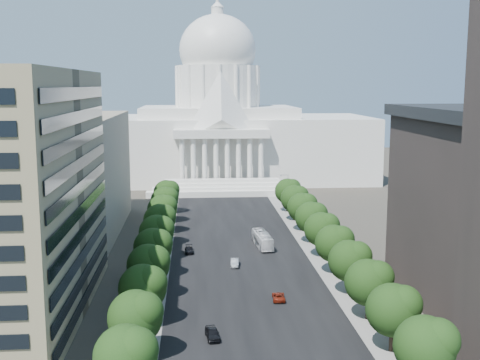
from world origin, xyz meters
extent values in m
cube|color=black|center=(0.00, 90.00, 0.00)|extent=(30.00, 260.00, 0.01)
cube|color=gray|center=(-19.00, 90.00, 0.00)|extent=(8.00, 260.00, 0.02)
cube|color=gray|center=(19.00, 90.00, 0.00)|extent=(8.00, 260.00, 0.02)
cube|color=white|center=(0.00, 185.00, 12.50)|extent=(120.00, 50.00, 25.00)
cube|color=white|center=(0.00, 185.00, 27.00)|extent=(60.00, 40.00, 4.00)
cube|color=white|center=(0.00, 158.00, 20.50)|extent=(34.00, 8.00, 3.00)
cylinder|color=white|center=(0.00, 185.00, 37.00)|extent=(32.00, 32.00, 16.00)
ellipsoid|color=white|center=(0.00, 185.00, 51.00)|extent=(30.00, 30.00, 27.60)
cylinder|color=white|center=(0.00, 185.00, 64.00)|extent=(4.80, 4.80, 7.00)
cone|color=white|center=(0.00, 185.00, 68.50)|extent=(5.20, 5.20, 2.50)
cube|color=gray|center=(-48.00, 100.00, 15.00)|extent=(38.00, 52.00, 30.00)
sphere|color=black|center=(-18.00, 12.00, 6.17)|extent=(7.60, 7.60, 7.60)
sphere|color=black|center=(-16.67, 11.24, 7.31)|extent=(5.32, 5.32, 5.32)
cylinder|color=#33261C|center=(-18.00, 24.00, 1.47)|extent=(0.56, 0.56, 2.94)
sphere|color=black|center=(-18.00, 24.00, 6.17)|extent=(7.60, 7.60, 7.60)
sphere|color=black|center=(-16.67, 23.24, 7.31)|extent=(5.32, 5.32, 5.32)
cylinder|color=#33261C|center=(-18.00, 36.00, 1.47)|extent=(0.56, 0.56, 2.94)
sphere|color=black|center=(-18.00, 36.00, 6.17)|extent=(7.60, 7.60, 7.60)
sphere|color=black|center=(-16.67, 35.24, 7.31)|extent=(5.32, 5.32, 5.32)
cylinder|color=#33261C|center=(-18.00, 48.00, 1.47)|extent=(0.56, 0.56, 2.94)
sphere|color=black|center=(-18.00, 48.00, 6.17)|extent=(7.60, 7.60, 7.60)
sphere|color=black|center=(-16.67, 47.24, 7.31)|extent=(5.32, 5.32, 5.32)
cylinder|color=#33261C|center=(-18.00, 60.00, 1.47)|extent=(0.56, 0.56, 2.94)
sphere|color=black|center=(-18.00, 60.00, 6.17)|extent=(7.60, 7.60, 7.60)
sphere|color=black|center=(-16.67, 59.24, 7.31)|extent=(5.32, 5.32, 5.32)
cylinder|color=#33261C|center=(-18.00, 72.00, 1.47)|extent=(0.56, 0.56, 2.94)
sphere|color=black|center=(-18.00, 72.00, 6.17)|extent=(7.60, 7.60, 7.60)
sphere|color=black|center=(-16.67, 71.24, 7.31)|extent=(5.32, 5.32, 5.32)
cylinder|color=#33261C|center=(-18.00, 84.00, 1.47)|extent=(0.56, 0.56, 2.94)
sphere|color=black|center=(-18.00, 84.00, 6.17)|extent=(7.60, 7.60, 7.60)
sphere|color=black|center=(-16.67, 83.24, 7.31)|extent=(5.32, 5.32, 5.32)
cylinder|color=#33261C|center=(-18.00, 96.00, 1.47)|extent=(0.56, 0.56, 2.94)
sphere|color=black|center=(-18.00, 96.00, 6.17)|extent=(7.60, 7.60, 7.60)
sphere|color=black|center=(-16.67, 95.24, 7.31)|extent=(5.32, 5.32, 5.32)
cylinder|color=#33261C|center=(-18.00, 108.00, 1.47)|extent=(0.56, 0.56, 2.94)
sphere|color=black|center=(-18.00, 108.00, 6.17)|extent=(7.60, 7.60, 7.60)
sphere|color=black|center=(-16.67, 107.24, 7.31)|extent=(5.32, 5.32, 5.32)
cylinder|color=#33261C|center=(-18.00, 120.00, 1.47)|extent=(0.56, 0.56, 2.94)
sphere|color=black|center=(-18.00, 120.00, 6.17)|extent=(7.60, 7.60, 7.60)
sphere|color=black|center=(-16.67, 119.24, 7.31)|extent=(5.32, 5.32, 5.32)
sphere|color=black|center=(18.00, 12.00, 6.17)|extent=(7.60, 7.60, 7.60)
sphere|color=black|center=(19.33, 11.24, 7.31)|extent=(5.32, 5.32, 5.32)
cylinder|color=#33261C|center=(18.00, 24.00, 1.47)|extent=(0.56, 0.56, 2.94)
sphere|color=black|center=(18.00, 24.00, 6.17)|extent=(7.60, 7.60, 7.60)
sphere|color=black|center=(19.33, 23.24, 7.31)|extent=(5.32, 5.32, 5.32)
cylinder|color=#33261C|center=(18.00, 36.00, 1.47)|extent=(0.56, 0.56, 2.94)
sphere|color=black|center=(18.00, 36.00, 6.17)|extent=(7.60, 7.60, 7.60)
sphere|color=black|center=(19.33, 35.24, 7.31)|extent=(5.32, 5.32, 5.32)
cylinder|color=#33261C|center=(18.00, 48.00, 1.47)|extent=(0.56, 0.56, 2.94)
sphere|color=black|center=(18.00, 48.00, 6.17)|extent=(7.60, 7.60, 7.60)
sphere|color=black|center=(19.33, 47.24, 7.31)|extent=(5.32, 5.32, 5.32)
cylinder|color=#33261C|center=(18.00, 60.00, 1.47)|extent=(0.56, 0.56, 2.94)
sphere|color=black|center=(18.00, 60.00, 6.17)|extent=(7.60, 7.60, 7.60)
sphere|color=black|center=(19.33, 59.24, 7.31)|extent=(5.32, 5.32, 5.32)
cylinder|color=#33261C|center=(18.00, 72.00, 1.47)|extent=(0.56, 0.56, 2.94)
sphere|color=black|center=(18.00, 72.00, 6.17)|extent=(7.60, 7.60, 7.60)
sphere|color=black|center=(19.33, 71.24, 7.31)|extent=(5.32, 5.32, 5.32)
cylinder|color=#33261C|center=(18.00, 84.00, 1.47)|extent=(0.56, 0.56, 2.94)
sphere|color=black|center=(18.00, 84.00, 6.17)|extent=(7.60, 7.60, 7.60)
sphere|color=black|center=(19.33, 83.24, 7.31)|extent=(5.32, 5.32, 5.32)
cylinder|color=#33261C|center=(18.00, 96.00, 1.47)|extent=(0.56, 0.56, 2.94)
sphere|color=black|center=(18.00, 96.00, 6.17)|extent=(7.60, 7.60, 7.60)
sphere|color=black|center=(19.33, 95.24, 7.31)|extent=(5.32, 5.32, 5.32)
cylinder|color=#33261C|center=(18.00, 108.00, 1.47)|extent=(0.56, 0.56, 2.94)
sphere|color=black|center=(18.00, 108.00, 6.17)|extent=(7.60, 7.60, 7.60)
sphere|color=black|center=(19.33, 107.24, 7.31)|extent=(5.32, 5.32, 5.32)
cylinder|color=#33261C|center=(18.00, 120.00, 1.47)|extent=(0.56, 0.56, 2.94)
sphere|color=black|center=(18.00, 120.00, 6.17)|extent=(7.60, 7.60, 7.60)
sphere|color=black|center=(19.33, 119.24, 7.31)|extent=(5.32, 5.32, 5.32)
cylinder|color=gray|center=(19.30, 10.00, 8.80)|extent=(2.40, 0.14, 0.14)
sphere|color=gray|center=(18.20, 10.00, 8.70)|extent=(0.44, 0.44, 0.44)
cylinder|color=gray|center=(20.50, 35.00, 4.50)|extent=(0.18, 0.18, 9.00)
cylinder|color=gray|center=(19.30, 35.00, 8.80)|extent=(2.40, 0.14, 0.14)
sphere|color=gray|center=(18.20, 35.00, 8.70)|extent=(0.44, 0.44, 0.44)
cylinder|color=gray|center=(20.50, 60.00, 4.50)|extent=(0.18, 0.18, 9.00)
cylinder|color=gray|center=(19.30, 60.00, 8.80)|extent=(2.40, 0.14, 0.14)
sphere|color=gray|center=(18.20, 60.00, 8.70)|extent=(0.44, 0.44, 0.44)
cylinder|color=gray|center=(20.50, 85.00, 4.50)|extent=(0.18, 0.18, 9.00)
cylinder|color=gray|center=(19.30, 85.00, 8.80)|extent=(2.40, 0.14, 0.14)
sphere|color=gray|center=(18.20, 85.00, 8.70)|extent=(0.44, 0.44, 0.44)
cylinder|color=gray|center=(20.50, 110.00, 4.50)|extent=(0.18, 0.18, 9.00)
cylinder|color=gray|center=(19.30, 110.00, 8.80)|extent=(2.40, 0.14, 0.14)
sphere|color=gray|center=(18.20, 110.00, 8.70)|extent=(0.44, 0.44, 0.44)
cylinder|color=gray|center=(20.50, 135.00, 4.50)|extent=(0.18, 0.18, 9.00)
cylinder|color=gray|center=(19.30, 135.00, 8.80)|extent=(2.40, 0.14, 0.14)
sphere|color=gray|center=(18.20, 135.00, 8.70)|extent=(0.44, 0.44, 0.44)
imported|color=black|center=(-7.28, 30.24, 0.81)|extent=(2.47, 4.97, 1.63)
imported|color=#A9ACB1|center=(-1.50, 66.19, 0.76)|extent=(1.93, 4.73, 1.53)
imported|color=maroon|center=(4.88, 45.57, 0.64)|extent=(2.38, 4.71, 1.28)
imported|color=black|center=(-11.08, 77.08, 0.68)|extent=(2.14, 4.76, 1.36)
imported|color=silver|center=(6.05, 81.02, 1.72)|extent=(3.95, 12.57, 3.44)
camera|label=1|loc=(-9.67, -55.03, 37.63)|focal=45.00mm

